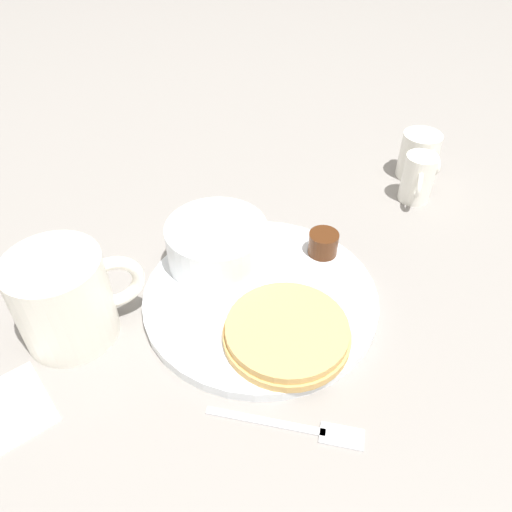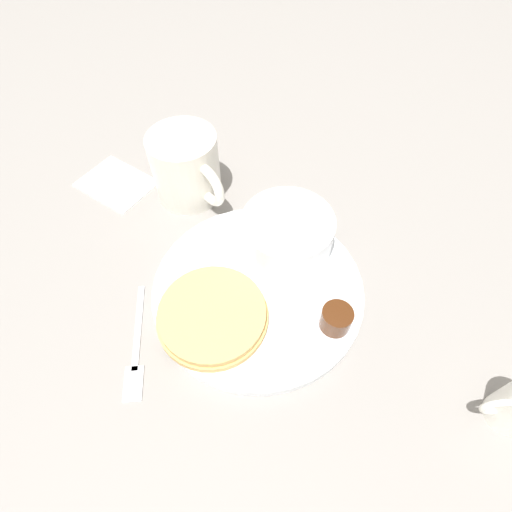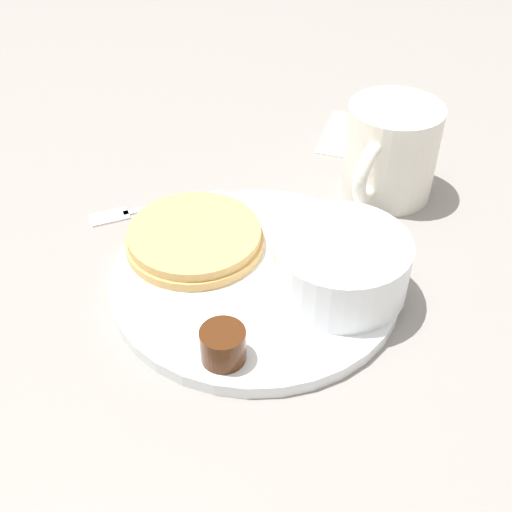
% 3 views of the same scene
% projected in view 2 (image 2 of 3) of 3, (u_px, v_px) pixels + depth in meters
% --- Properties ---
extents(ground_plane, '(4.00, 4.00, 0.00)m').
position_uv_depth(ground_plane, '(258.00, 292.00, 0.49)').
color(ground_plane, gray).
extents(plate, '(0.26, 0.26, 0.01)m').
position_uv_depth(plate, '(258.00, 289.00, 0.49)').
color(plate, white).
rests_on(plate, ground_plane).
extents(pancake_stack, '(0.13, 0.13, 0.02)m').
position_uv_depth(pancake_stack, '(212.00, 315.00, 0.45)').
color(pancake_stack, tan).
rests_on(pancake_stack, plate).
extents(bowl, '(0.12, 0.12, 0.05)m').
position_uv_depth(bowl, '(289.00, 233.00, 0.50)').
color(bowl, white).
rests_on(bowl, plate).
extents(syrup_cup, '(0.04, 0.04, 0.03)m').
position_uv_depth(syrup_cup, '(335.00, 321.00, 0.44)').
color(syrup_cup, '#47230F').
rests_on(syrup_cup, plate).
extents(butter_ramekin, '(0.05, 0.05, 0.04)m').
position_uv_depth(butter_ramekin, '(306.00, 234.00, 0.51)').
color(butter_ramekin, white).
rests_on(butter_ramekin, plate).
extents(coffee_mug, '(0.13, 0.09, 0.10)m').
position_uv_depth(coffee_mug, '(187.00, 168.00, 0.55)').
color(coffee_mug, silver).
rests_on(coffee_mug, ground_plane).
extents(fork, '(0.09, 0.12, 0.00)m').
position_uv_depth(fork, '(136.00, 353.00, 0.45)').
color(fork, silver).
rests_on(fork, ground_plane).
extents(napkin, '(0.11, 0.09, 0.00)m').
position_uv_depth(napkin, '(116.00, 183.00, 0.60)').
color(napkin, white).
rests_on(napkin, ground_plane).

